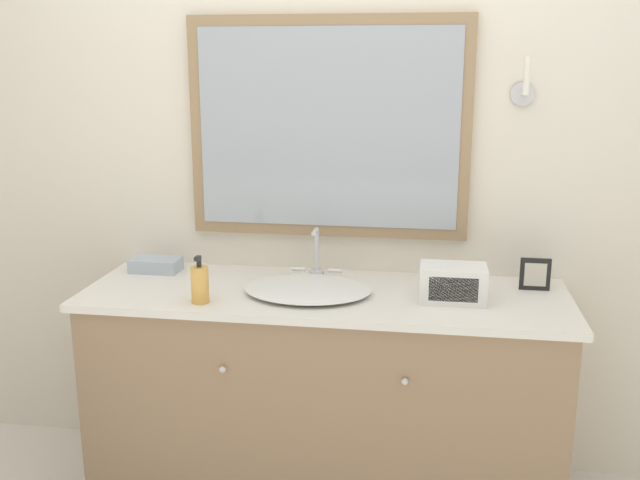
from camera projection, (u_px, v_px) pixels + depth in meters
name	position (u px, v px, depth m)	size (l,w,h in m)	color
wall_back	(337.00, 166.00, 2.91)	(8.00, 0.18, 2.55)	silver
vanity_counter	(324.00, 394.00, 2.80)	(1.83, 0.61, 0.85)	#937556
sink_basin	(308.00, 288.00, 2.68)	(0.48, 0.43, 0.21)	white
soap_bottle	(200.00, 284.00, 2.56)	(0.06, 0.06, 0.18)	gold
appliance_box	(453.00, 283.00, 2.58)	(0.24, 0.16, 0.13)	white
picture_frame	(535.00, 274.00, 2.70)	(0.11, 0.01, 0.12)	black
hand_towel_near_sink	(156.00, 265.00, 2.95)	(0.20, 0.12, 0.05)	#A8B7C6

